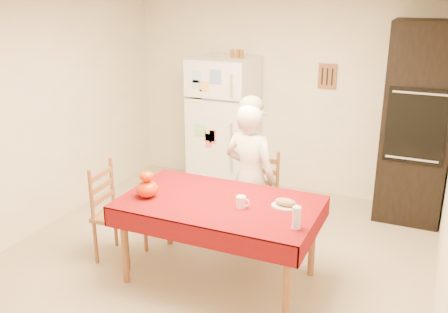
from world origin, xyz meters
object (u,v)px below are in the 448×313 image
Objects in this scene: oven_cabinet at (417,124)px; coffee_mug at (241,202)px; wine_glass at (296,218)px; pumpkin_lower at (147,189)px; chair_far at (257,193)px; bread_plate at (285,206)px; refrigerator at (224,125)px; seated_woman at (250,178)px; dining_table at (220,208)px; chair_left at (113,209)px.

coffee_mug is (-1.22, -2.10, -0.29)m from oven_cabinet.
pumpkin_lower is at bearing 177.52° from wine_glass.
chair_far is 3.96× the size of bread_plate.
refrigerator is 2.75m from wine_glass.
coffee_mug is at bearing 114.87° from seated_woman.
oven_cabinet is 1.94m from chair_far.
bread_plate is (1.40, -1.91, -0.08)m from refrigerator.
dining_table is at bearing -124.87° from oven_cabinet.
refrigerator is 8.65× the size of pumpkin_lower.
dining_table is at bearing 163.04° from wine_glass.
chair_far reaches higher than coffee_mug.
dining_table is 8.65× the size of pumpkin_lower.
oven_cabinet is 2.32× the size of chair_left.
seated_woman is at bearing 133.95° from bread_plate.
chair_far is at bearing 123.36° from wine_glass.
wine_glass is (1.59, -2.24, -0.00)m from refrigerator.
wine_glass is (0.53, -0.18, 0.04)m from coffee_mug.
coffee_mug is 0.85m from pumpkin_lower.
chair_left is 0.59m from pumpkin_lower.
dining_table is at bearing -90.37° from chair_far.
wine_glass is 0.39m from bread_plate.
pumpkin_lower is at bearing -171.72° from coffee_mug.
dining_table is 9.66× the size of wine_glass.
dining_table is 0.65m from seated_woman.
seated_woman is at bearing -88.00° from chair_far.
dining_table is 0.88m from chair_far.
bread_plate is at bearing 23.75° from coffee_mug.
chair_left is 9.50× the size of coffee_mug.
chair_left reaches higher than pumpkin_lower.
refrigerator is at bearing 126.34° from bread_plate.
oven_cabinet is at bearing -54.88° from chair_left.
oven_cabinet is 11.19× the size of pumpkin_lower.
chair_left is at bearing 41.52° from seated_woman.
dining_table is 1.79× the size of chair_left.
refrigerator is 2.29m from oven_cabinet.
chair_left is (-2.53, -2.10, -0.59)m from oven_cabinet.
pumpkin_lower reaches higher than bread_plate.
bread_plate reaches higher than dining_table.
refrigerator is at bearing 95.90° from pumpkin_lower.
pumpkin_lower is at bearing -132.72° from oven_cabinet.
refrigerator reaches higher than bread_plate.
wine_glass reaches higher than dining_table.
chair_far reaches higher than wine_glass.
oven_cabinet is 12.50× the size of wine_glass.
oven_cabinet is (2.28, 0.05, 0.25)m from refrigerator.
dining_table is 1.13× the size of seated_woman.
bread_plate is (-0.88, -1.95, -0.33)m from oven_cabinet.
dining_table is (-1.43, -2.06, -0.41)m from oven_cabinet.
coffee_mug is (0.19, -0.90, 0.30)m from chair_far.
refrigerator is 1.00× the size of dining_table.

